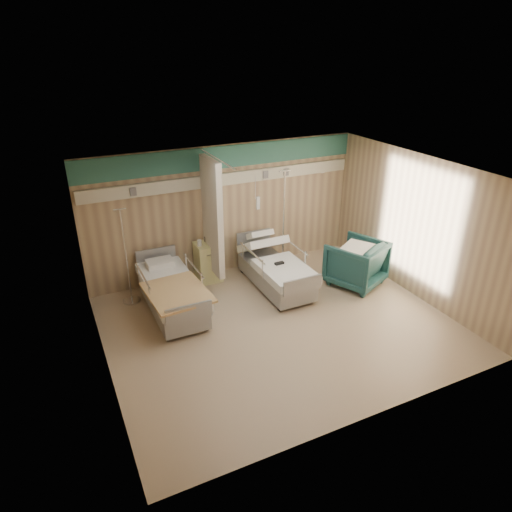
% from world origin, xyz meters
% --- Properties ---
extents(ground, '(6.00, 5.00, 0.00)m').
position_xyz_m(ground, '(0.00, 0.00, 0.00)').
color(ground, tan).
rests_on(ground, ground).
extents(room_walls, '(6.04, 5.04, 2.82)m').
position_xyz_m(room_walls, '(-0.03, 0.25, 1.86)').
color(room_walls, tan).
rests_on(room_walls, ground).
extents(bed_right, '(1.00, 2.16, 0.63)m').
position_xyz_m(bed_right, '(0.60, 1.30, 0.32)').
color(bed_right, white).
rests_on(bed_right, ground).
extents(bed_left, '(1.00, 2.16, 0.63)m').
position_xyz_m(bed_left, '(-1.60, 1.30, 0.32)').
color(bed_left, white).
rests_on(bed_left, ground).
extents(bedside_cabinet, '(0.50, 0.48, 0.85)m').
position_xyz_m(bedside_cabinet, '(-0.55, 2.20, 0.42)').
color(bedside_cabinet, '#D9D587').
rests_on(bedside_cabinet, ground).
extents(visitor_armchair, '(1.37, 1.38, 0.96)m').
position_xyz_m(visitor_armchair, '(2.18, 0.71, 0.48)').
color(visitor_armchair, '#1B4445').
rests_on(visitor_armchair, ground).
extents(waffle_blanket, '(0.89, 0.87, 0.08)m').
position_xyz_m(waffle_blanket, '(2.19, 0.69, 1.00)').
color(waffle_blanket, silver).
rests_on(waffle_blanket, visitor_armchair).
extents(iv_stand_right, '(0.40, 0.40, 2.25)m').
position_xyz_m(iv_stand_right, '(1.17, 2.05, 0.46)').
color(iv_stand_right, silver).
rests_on(iv_stand_right, ground).
extents(iv_stand_left, '(0.35, 0.35, 1.94)m').
position_xyz_m(iv_stand_left, '(-2.24, 2.01, 0.40)').
color(iv_stand_left, silver).
rests_on(iv_stand_left, ground).
extents(call_remote, '(0.19, 0.09, 0.04)m').
position_xyz_m(call_remote, '(0.57, 1.09, 0.65)').
color(call_remote, black).
rests_on(call_remote, bed_right).
extents(tan_blanket, '(1.09, 1.33, 0.04)m').
position_xyz_m(tan_blanket, '(-1.62, 0.84, 0.65)').
color(tan_blanket, tan).
rests_on(tan_blanket, bed_left).
extents(toiletry_bag, '(0.25, 0.21, 0.12)m').
position_xyz_m(toiletry_bag, '(-0.44, 2.28, 0.91)').
color(toiletry_bag, black).
rests_on(toiletry_bag, bedside_cabinet).
extents(white_cup, '(0.12, 0.12, 0.13)m').
position_xyz_m(white_cup, '(-0.73, 2.16, 0.91)').
color(white_cup, white).
rests_on(white_cup, bedside_cabinet).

